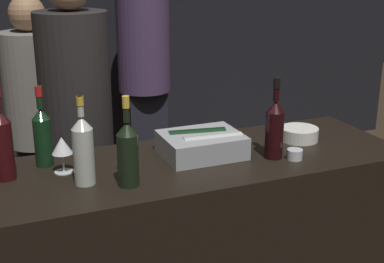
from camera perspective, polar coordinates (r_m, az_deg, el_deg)
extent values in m
cube|color=black|center=(4.58, -11.93, 12.36)|extent=(6.40, 0.06, 2.80)
cube|color=black|center=(2.56, 0.29, -13.40)|extent=(1.90, 0.65, 0.99)
cube|color=#9EA0A5|center=(2.38, 1.02, -1.42)|extent=(0.35, 0.28, 0.10)
cylinder|color=#B2B7AD|center=(2.34, 2.22, -1.09)|extent=(0.27, 0.08, 0.07)
cylinder|color=black|center=(2.41, 0.56, -0.53)|extent=(0.27, 0.11, 0.07)
cylinder|color=silver|center=(2.63, 11.37, -0.25)|extent=(0.18, 0.18, 0.06)
cylinder|color=gray|center=(2.62, 11.40, 0.29)|extent=(0.15, 0.15, 0.01)
cylinder|color=silver|center=(2.27, -13.50, -4.19)|extent=(0.08, 0.08, 0.00)
cylinder|color=silver|center=(2.26, -13.57, -3.22)|extent=(0.01, 0.01, 0.08)
cone|color=silver|center=(2.23, -13.72, -1.44)|extent=(0.09, 0.09, 0.07)
cylinder|color=silver|center=(2.38, 10.90, -2.41)|extent=(0.07, 0.07, 0.05)
sphere|color=#EFB256|center=(2.38, 10.90, -2.36)|extent=(0.03, 0.03, 0.03)
cylinder|color=black|center=(2.36, 8.77, -0.36)|extent=(0.08, 0.08, 0.21)
cone|color=black|center=(2.32, 8.92, 2.65)|extent=(0.08, 0.08, 0.05)
cylinder|color=black|center=(2.30, 9.01, 4.46)|extent=(0.03, 0.03, 0.10)
cylinder|color=black|center=(2.30, 9.05, 5.13)|extent=(0.03, 0.03, 0.05)
cylinder|color=black|center=(2.33, -15.59, -1.14)|extent=(0.08, 0.08, 0.21)
cone|color=black|center=(2.29, -15.85, 1.82)|extent=(0.08, 0.08, 0.05)
cylinder|color=black|center=(2.28, -16.00, 3.51)|extent=(0.03, 0.03, 0.10)
cylinder|color=red|center=(2.27, -16.06, 4.15)|extent=(0.03, 0.03, 0.04)
cylinder|color=black|center=(2.23, -19.45, -1.98)|extent=(0.08, 0.08, 0.24)
cone|color=black|center=(2.19, -19.84, 1.51)|extent=(0.08, 0.08, 0.05)
cylinder|color=black|center=(2.07, -6.83, -3.05)|extent=(0.08, 0.08, 0.21)
cone|color=black|center=(2.02, -6.97, 0.33)|extent=(0.08, 0.08, 0.05)
cylinder|color=black|center=(2.00, -7.05, 2.39)|extent=(0.02, 0.02, 0.10)
cylinder|color=gold|center=(2.00, -7.08, 3.15)|extent=(0.03, 0.03, 0.05)
cylinder|color=#B2B7AD|center=(2.11, -11.47, -2.64)|extent=(0.08, 0.08, 0.22)
cone|color=#B2B7AD|center=(2.06, -11.71, 0.92)|extent=(0.08, 0.08, 0.05)
cylinder|color=#B2B7AD|center=(2.04, -11.83, 2.65)|extent=(0.02, 0.02, 0.08)
cylinder|color=gold|center=(2.04, -11.87, 3.24)|extent=(0.03, 0.03, 0.04)
cube|color=black|center=(4.45, -4.91, -0.65)|extent=(0.31, 0.23, 0.81)
cylinder|color=#473356|center=(4.26, -5.20, 9.23)|extent=(0.42, 0.42, 0.74)
cube|color=black|center=(3.59, -15.49, -6.70)|extent=(0.27, 0.20, 0.74)
cylinder|color=slate|center=(3.36, -16.51, 4.37)|extent=(0.36, 0.36, 0.68)
sphere|color=#997051|center=(3.29, -17.22, 11.96)|extent=(0.21, 0.21, 0.21)
cube|color=black|center=(3.10, -11.41, -9.59)|extent=(0.28, 0.20, 0.83)
cylinder|color=black|center=(2.82, -12.41, 4.80)|extent=(0.37, 0.37, 0.75)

